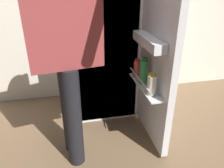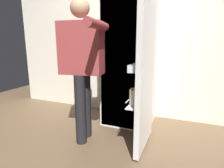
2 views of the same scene
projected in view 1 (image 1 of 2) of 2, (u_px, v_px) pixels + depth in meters
name	position (u px, v px, depth m)	size (l,w,h in m)	color
ground_plane	(111.00, 135.00, 2.01)	(6.39, 6.39, 0.00)	brown
refrigerator	(103.00, 30.00, 2.08)	(0.70, 1.24, 1.71)	white
person	(66.00, 41.00, 1.40)	(0.62, 0.72, 1.56)	black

